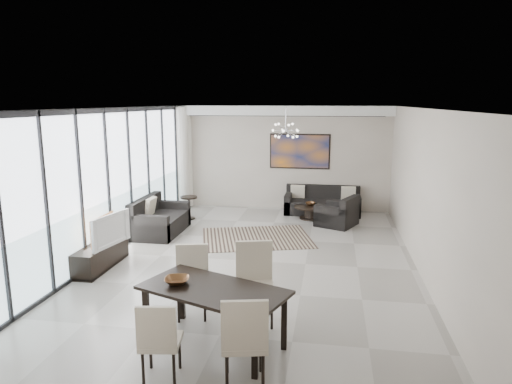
% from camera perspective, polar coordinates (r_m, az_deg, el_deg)
% --- Properties ---
extents(room_shell, '(6.00, 9.00, 2.90)m').
position_cam_1_polar(room_shell, '(8.43, 3.04, 0.50)').
color(room_shell, '#A8A39B').
rests_on(room_shell, ground).
extents(window_wall, '(0.37, 8.95, 2.90)m').
position_cam_1_polar(window_wall, '(9.39, -17.52, 1.21)').
color(window_wall, white).
rests_on(window_wall, floor).
extents(soffit, '(5.98, 0.40, 0.26)m').
position_cam_1_polar(soffit, '(12.61, 3.22, 10.11)').
color(soffit, white).
rests_on(soffit, room_shell).
extents(painting, '(1.68, 0.04, 0.98)m').
position_cam_1_polar(painting, '(12.80, 5.49, 5.07)').
color(painting, '#C96F1C').
rests_on(painting, room_shell).
extents(chandelier, '(0.66, 0.66, 0.71)m').
position_cam_1_polar(chandelier, '(10.80, 3.74, 7.69)').
color(chandelier, silver).
rests_on(chandelier, room_shell).
extents(rug, '(2.82, 2.44, 0.01)m').
position_cam_1_polar(rug, '(10.31, 0.06, -5.73)').
color(rug, black).
rests_on(rug, floor).
extents(coffee_table, '(0.95, 0.95, 0.33)m').
position_cam_1_polar(coffee_table, '(12.04, 7.04, -2.43)').
color(coffee_table, black).
rests_on(coffee_table, floor).
extents(bowl_coffee, '(0.31, 0.31, 0.08)m').
position_cam_1_polar(bowl_coffee, '(12.07, 6.82, -1.48)').
color(bowl_coffee, brown).
rests_on(bowl_coffee, coffee_table).
extents(sofa_main, '(2.03, 0.83, 0.74)m').
position_cam_1_polar(sofa_main, '(12.61, 8.29, -1.55)').
color(sofa_main, black).
rests_on(sofa_main, floor).
extents(loveseat, '(0.93, 1.66, 0.83)m').
position_cam_1_polar(loveseat, '(10.88, -12.07, -3.58)').
color(loveseat, black).
rests_on(loveseat, floor).
extents(armchair, '(1.13, 1.15, 0.74)m').
position_cam_1_polar(armchair, '(11.45, 10.21, -2.90)').
color(armchair, black).
rests_on(armchair, floor).
extents(side_table, '(0.43, 0.43, 0.60)m').
position_cam_1_polar(side_table, '(11.98, -8.38, -1.47)').
color(side_table, black).
rests_on(side_table, floor).
extents(tv_console, '(0.41, 1.45, 0.45)m').
position_cam_1_polar(tv_console, '(8.96, -18.81, -7.55)').
color(tv_console, black).
rests_on(tv_console, floor).
extents(television, '(0.32, 1.02, 0.58)m').
position_cam_1_polar(television, '(8.71, -18.18, -4.47)').
color(television, gray).
rests_on(television, tv_console).
extents(dining_table, '(2.02, 1.50, 0.76)m').
position_cam_1_polar(dining_table, '(5.81, -5.33, -12.68)').
color(dining_table, black).
rests_on(dining_table, floor).
extents(dining_chair_sw, '(0.49, 0.49, 0.93)m').
position_cam_1_polar(dining_chair_sw, '(5.26, -12.05, -17.31)').
color(dining_chair_sw, beige).
rests_on(dining_chair_sw, floor).
extents(dining_chair_se, '(0.58, 0.58, 1.05)m').
position_cam_1_polar(dining_chair_se, '(5.01, -1.45, -17.55)').
color(dining_chair_se, beige).
rests_on(dining_chair_se, floor).
extents(dining_chair_nw, '(0.56, 0.56, 1.01)m').
position_cam_1_polar(dining_chair_nw, '(6.70, -7.99, -10.25)').
color(dining_chair_nw, beige).
rests_on(dining_chair_nw, floor).
extents(dining_chair_ne, '(0.63, 0.63, 1.12)m').
position_cam_1_polar(dining_chair_ne, '(6.43, -0.15, -10.45)').
color(dining_chair_ne, beige).
rests_on(dining_chair_ne, floor).
extents(bowl_dining, '(0.36, 0.36, 0.08)m').
position_cam_1_polar(bowl_dining, '(5.97, -9.86, -10.84)').
color(bowl_dining, brown).
rests_on(bowl_dining, dining_table).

